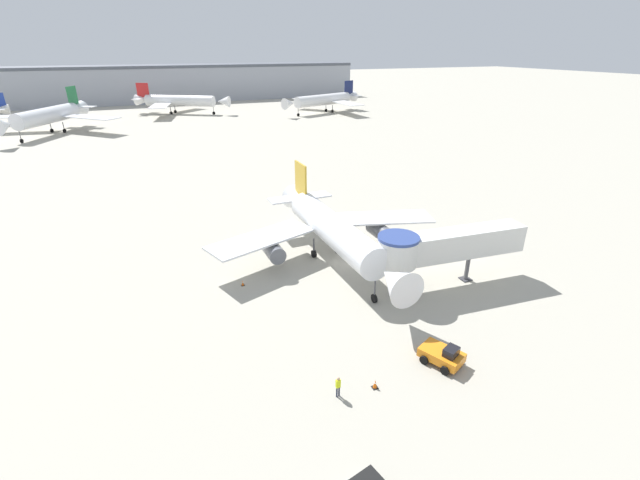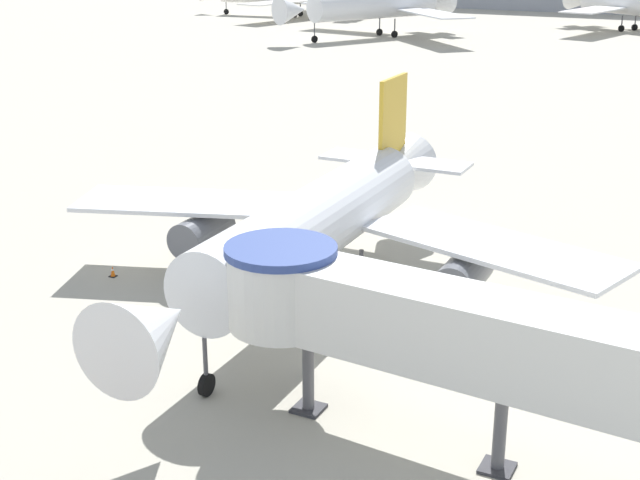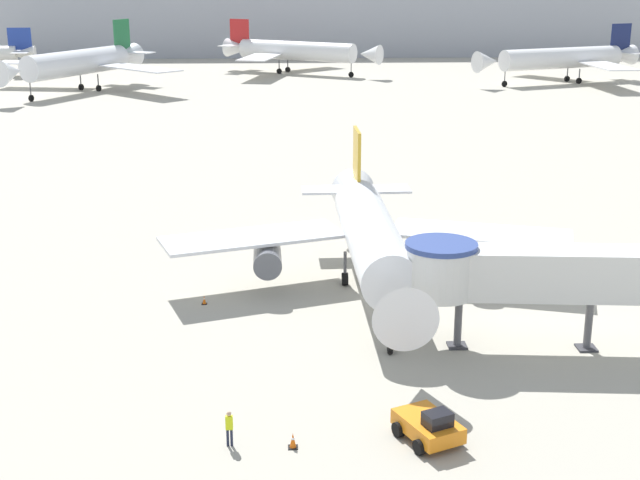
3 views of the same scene
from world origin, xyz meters
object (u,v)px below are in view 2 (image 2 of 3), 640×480
main_airplane (317,224)px  jet_bridge (402,319)px  background_jet_green_tail (377,5)px  traffic_cone_starboard_wing (545,348)px  traffic_cone_port_wing (113,272)px

main_airplane → jet_bridge: bearing=-51.0°
main_airplane → background_jet_green_tail: (-41.52, 103.62, 1.20)m
traffic_cone_starboard_wing → background_jet_green_tail: bearing=116.8°
main_airplane → traffic_cone_port_wing: (-11.04, -1.65, -3.75)m
main_airplane → background_jet_green_tail: background_jet_green_tail is taller
jet_bridge → traffic_cone_starboard_wing: bearing=75.2°
traffic_cone_port_wing → background_jet_green_tail: bearing=106.1°
background_jet_green_tail → jet_bridge: bearing=-38.8°
traffic_cone_starboard_wing → traffic_cone_port_wing: bearing=-177.6°
main_airplane → traffic_cone_starboard_wing: 11.71m
background_jet_green_tail → traffic_cone_starboard_wing: bearing=-35.7°
traffic_cone_port_wing → background_jet_green_tail: 109.70m
jet_bridge → traffic_cone_starboard_wing: (3.12, 8.71, -4.26)m
main_airplane → background_jet_green_tail: bearing=110.6°
background_jet_green_tail → traffic_cone_port_wing: bearing=-46.3°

